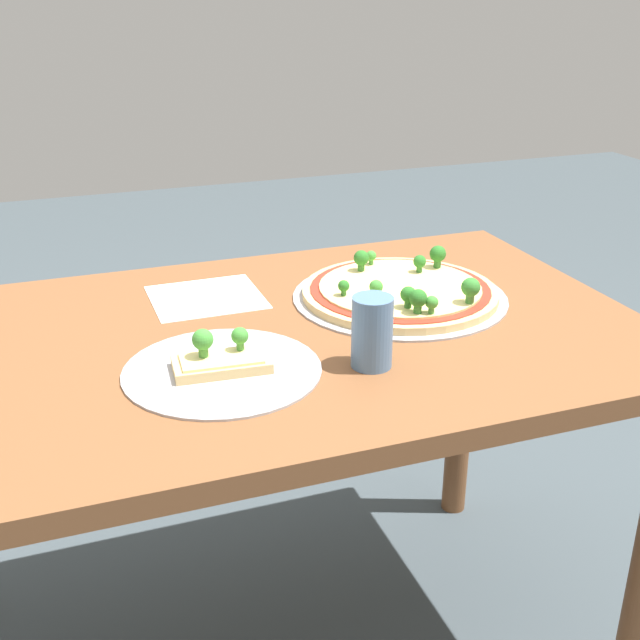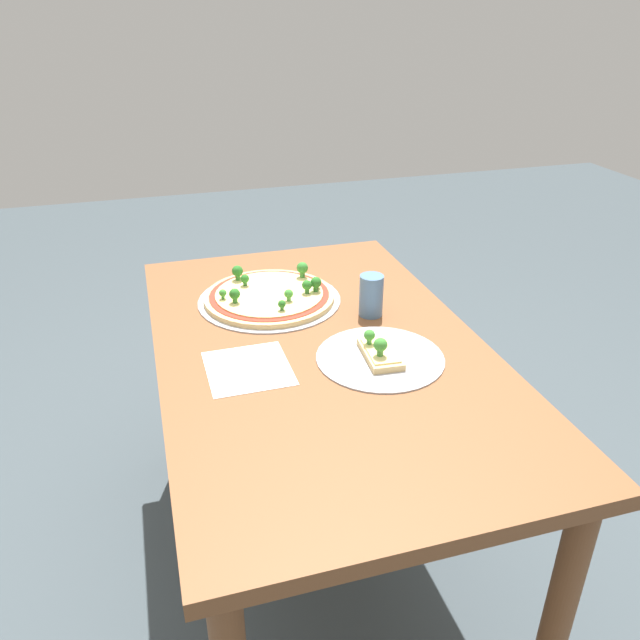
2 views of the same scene
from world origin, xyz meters
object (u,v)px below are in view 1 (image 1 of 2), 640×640
at_px(dining_table, 266,384).
at_px(pizza_tray_slice, 221,365).
at_px(drinking_cup, 372,332).
at_px(pizza_tray_whole, 401,291).

distance_m(dining_table, pizza_tray_slice, 0.19).
relative_size(pizza_tray_slice, drinking_cup, 2.68).
height_order(dining_table, pizza_tray_whole, pizza_tray_whole).
distance_m(dining_table, drinking_cup, 0.26).
xyz_separation_m(dining_table, pizza_tray_slice, (-0.10, -0.11, 0.11)).
bearing_deg(pizza_tray_whole, dining_table, -167.03).
height_order(dining_table, pizza_tray_slice, pizza_tray_slice).
bearing_deg(dining_table, pizza_tray_slice, -131.15).
bearing_deg(pizza_tray_whole, pizza_tray_slice, -154.80).
bearing_deg(pizza_tray_slice, dining_table, 48.85).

